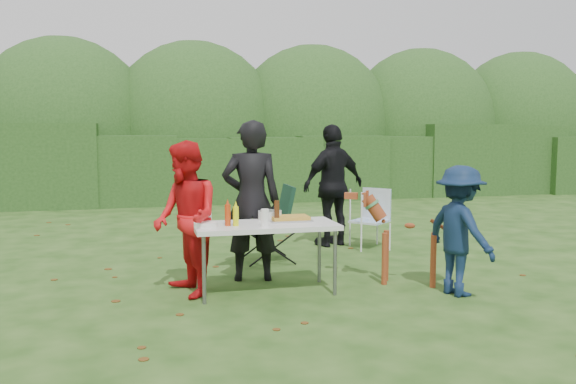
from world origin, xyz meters
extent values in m
plane|color=#1E4211|center=(0.00, 0.00, 0.00)|extent=(80.00, 80.00, 0.00)
cube|color=#23471C|center=(0.00, 8.00, 0.85)|extent=(22.00, 1.40, 1.70)
ellipsoid|color=#3D6628|center=(0.00, 9.60, 1.60)|extent=(20.00, 2.60, 3.20)
cube|color=silver|center=(-0.18, -0.20, 0.71)|extent=(1.50, 0.70, 0.05)
cylinder|color=slate|center=(-0.86, -0.48, 0.34)|extent=(0.04, 0.04, 0.69)
cylinder|color=slate|center=(0.50, -0.48, 0.34)|extent=(0.04, 0.04, 0.69)
cylinder|color=slate|center=(-0.86, 0.08, 0.34)|extent=(0.04, 0.04, 0.69)
cylinder|color=slate|center=(0.50, 0.08, 0.34)|extent=(0.04, 0.04, 0.69)
imported|color=black|center=(-0.22, 0.36, 0.91)|extent=(0.72, 0.53, 1.83)
imported|color=red|center=(-1.00, -0.12, 0.81)|extent=(0.79, 0.92, 1.62)
imported|color=black|center=(1.33, 2.11, 0.90)|extent=(1.14, 0.78, 1.80)
imported|color=#0F213E|center=(1.76, -0.78, 0.68)|extent=(0.71, 0.98, 1.36)
cube|color=#B7B7BA|center=(0.11, -0.09, 0.75)|extent=(0.45, 0.30, 0.02)
cube|color=gold|center=(0.11, -0.09, 0.78)|extent=(0.40, 0.26, 0.04)
cylinder|color=#DBE50D|center=(-0.51, -0.28, 0.84)|extent=(0.06, 0.06, 0.20)
cylinder|color=#B83610|center=(-0.59, -0.25, 0.85)|extent=(0.06, 0.06, 0.22)
cylinder|color=#47230F|center=(-0.05, -0.19, 0.86)|extent=(0.06, 0.06, 0.24)
cylinder|color=white|center=(-0.79, -0.06, 0.87)|extent=(0.12, 0.12, 0.26)
cylinder|color=white|center=(-0.22, -0.40, 0.83)|extent=(0.08, 0.08, 0.18)
cylinder|color=silver|center=(-0.08, 0.05, 0.79)|extent=(0.26, 0.26, 0.10)
cylinder|color=white|center=(-0.82, -0.28, 0.77)|extent=(0.24, 0.24, 0.05)
camera|label=1|loc=(-1.48, -6.41, 1.74)|focal=38.00mm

